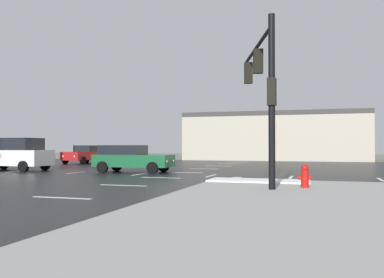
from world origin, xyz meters
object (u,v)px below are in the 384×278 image
Objects in this scene: sedan_red at (86,154)px; suv_white at (13,153)px; fire_hydrant at (305,176)px; sedan_green at (131,158)px; traffic_signal_mast at (263,79)px.

suv_white reaches higher than sedan_red.
sedan_red is at bearing 137.85° from fire_hydrant.
suv_white reaches higher than fire_hydrant.
fire_hydrant is at bearing 51.57° from sedan_red.
fire_hydrant is at bearing -37.29° from sedan_green.
traffic_signal_mast is 1.26× the size of sedan_green.
sedan_green is (7.79, 0.60, -0.24)m from suv_white.
sedan_red reaches higher than fire_hydrant.
fire_hydrant is 12.40m from sedan_green.
fire_hydrant is 0.17× the size of sedan_red.
fire_hydrant is (1.51, -0.70, -3.50)m from traffic_signal_mast.
sedan_red is 0.95× the size of suv_white.
suv_white is (-16.28, 6.02, -2.95)m from traffic_signal_mast.
sedan_red is at bearing -81.75° from suv_white.
traffic_signal_mast is 7.27× the size of fire_hydrant.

